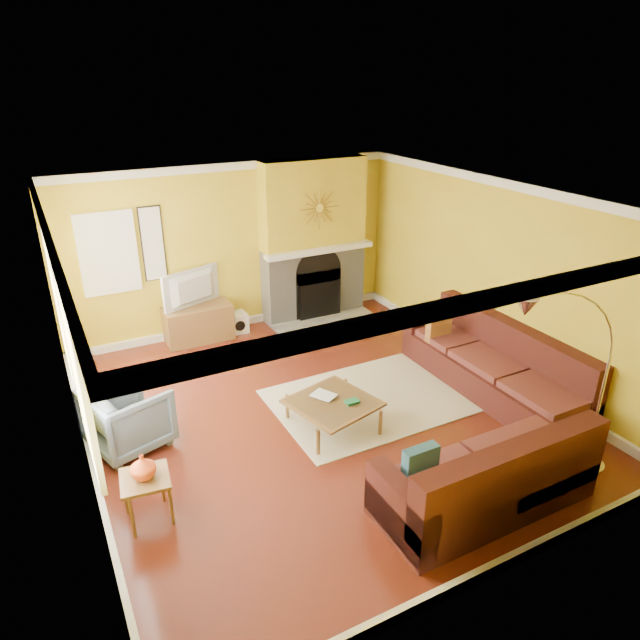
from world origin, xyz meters
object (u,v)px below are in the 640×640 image
sectional_sofa (441,392)px  arc_lamp (564,392)px  armchair (128,417)px  side_table (148,498)px  media_console (198,323)px  coffee_table (333,414)px

sectional_sofa → arc_lamp: 1.58m
armchair → side_table: bearing=159.3°
media_console → arc_lamp: arc_lamp is taller
media_console → side_table: (-1.59, -3.66, -0.04)m
media_console → armchair: bearing=-122.7°
side_table → sectional_sofa: bearing=-0.3°
sectional_sofa → side_table: size_ratio=7.13×
sectional_sofa → media_console: 4.14m
coffee_table → armchair: armchair is taller
coffee_table → arc_lamp: bearing=-52.6°
side_table → armchair: bearing=86.8°
arc_lamp → coffee_table: bearing=127.4°
sectional_sofa → coffee_table: sectional_sofa is taller
armchair → sectional_sofa: bearing=-128.7°
coffee_table → sectional_sofa: bearing=-25.2°
media_console → sectional_sofa: bearing=-62.7°
side_table → arc_lamp: arc_lamp is taller
sectional_sofa → armchair: bearing=158.8°
side_table → arc_lamp: 4.15m
armchair → arc_lamp: (3.73, -2.72, 0.74)m
armchair → arc_lamp: size_ratio=0.37×
sectional_sofa → media_console: size_ratio=3.33×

